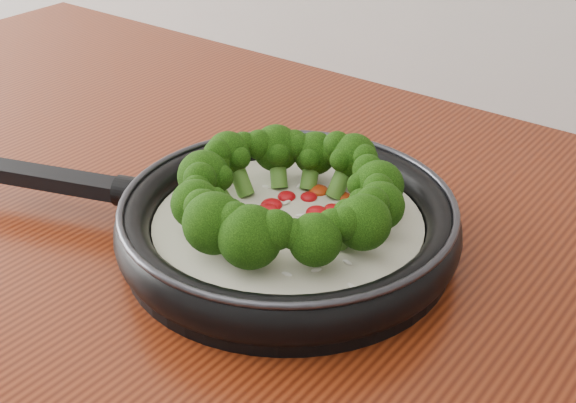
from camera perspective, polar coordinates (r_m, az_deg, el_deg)
The scene contains 1 object.
skillet at distance 0.67m, azimuth -0.28°, elevation -1.19°, with size 0.50×0.38×0.09m.
Camera 1 is at (0.35, 0.63, 1.28)m, focal length 47.83 mm.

